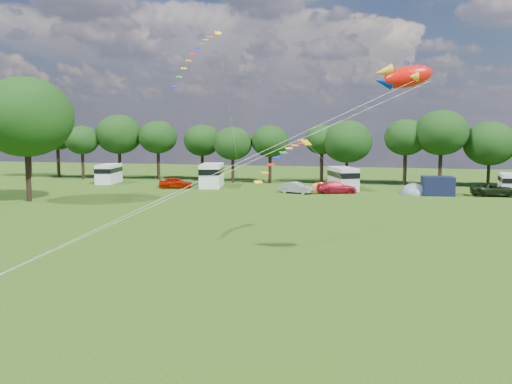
% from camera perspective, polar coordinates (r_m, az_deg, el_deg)
% --- Properties ---
extents(ground_plane, '(180.00, 180.00, 0.00)m').
position_cam_1_polar(ground_plane, '(27.88, -3.92, -10.02)').
color(ground_plane, black).
rests_on(ground_plane, ground).
extents(tree_line, '(102.98, 10.98, 10.27)m').
position_cam_1_polar(tree_line, '(80.54, 11.64, 5.23)').
color(tree_line, black).
rests_on(tree_line, ground).
extents(big_tree, '(10.00, 10.00, 13.28)m').
position_cam_1_polar(big_tree, '(65.67, -22.05, 6.97)').
color(big_tree, black).
rests_on(big_tree, ground).
extents(car_a, '(4.72, 2.89, 1.47)m').
position_cam_1_polar(car_a, '(75.08, -8.05, 0.93)').
color(car_a, '#A51401').
rests_on(car_a, ground).
extents(car_b, '(4.11, 2.38, 1.36)m').
position_cam_1_polar(car_b, '(68.86, 4.05, 0.43)').
color(car_b, gray).
rests_on(car_b, ground).
extents(car_c, '(5.10, 3.40, 1.41)m').
position_cam_1_polar(car_c, '(69.53, 8.04, 0.46)').
color(car_c, '#AD1324').
rests_on(car_c, ground).
extents(car_d, '(5.55, 2.59, 1.50)m').
position_cam_1_polar(car_d, '(71.35, 22.79, 0.21)').
color(car_d, black).
rests_on(car_d, ground).
extents(campervan_a, '(3.21, 5.81, 2.69)m').
position_cam_1_polar(campervan_a, '(83.94, -14.50, 1.85)').
color(campervan_a, white).
rests_on(campervan_a, ground).
extents(campervan_b, '(3.85, 6.72, 3.10)m').
position_cam_1_polar(campervan_b, '(76.32, -4.45, 1.76)').
color(campervan_b, white).
rests_on(campervan_b, ground).
extents(campervan_c, '(4.54, 6.34, 2.86)m').
position_cam_1_polar(campervan_c, '(73.37, 8.70, 1.41)').
color(campervan_c, silver).
rests_on(campervan_c, ground).
extents(campervan_d, '(2.27, 4.85, 2.33)m').
position_cam_1_polar(campervan_d, '(75.91, 23.95, 0.88)').
color(campervan_d, silver).
rests_on(campervan_d, ground).
extents(tent_orange, '(2.94, 3.22, 2.30)m').
position_cam_1_polar(tent_orange, '(71.08, 6.45, 0.06)').
color(tent_orange, orange).
rests_on(tent_orange, ground).
extents(tent_greyblue, '(3.43, 3.75, 2.55)m').
position_cam_1_polar(tent_greyblue, '(70.41, 15.53, -0.20)').
color(tent_greyblue, slate).
rests_on(tent_greyblue, ground).
extents(awning_navy, '(3.80, 3.22, 2.20)m').
position_cam_1_polar(awning_navy, '(70.09, 17.71, 0.59)').
color(awning_navy, black).
rests_on(awning_navy, ground).
extents(fish_kite, '(3.32, 1.63, 1.74)m').
position_cam_1_polar(fish_kite, '(31.95, 14.50, 11.11)').
color(fish_kite, red).
rests_on(fish_kite, ground).
extents(streamer_kite_a, '(3.38, 5.53, 5.77)m').
position_cam_1_polar(streamer_kite_a, '(56.65, -5.59, 13.99)').
color(streamer_kite_a, '#FBFF00').
rests_on(streamer_kite_a, ground).
extents(streamer_kite_c, '(3.22, 5.06, 2.83)m').
position_cam_1_polar(streamer_kite_c, '(39.88, 3.16, 3.85)').
color(streamer_kite_c, '#E49900').
rests_on(streamer_kite_c, ground).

